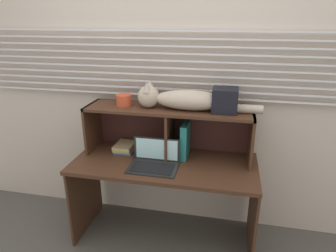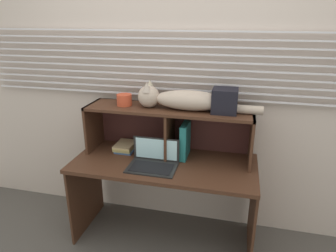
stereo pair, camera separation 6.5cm
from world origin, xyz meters
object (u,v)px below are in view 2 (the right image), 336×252
at_px(laptop, 153,161).
at_px(book_stack, 126,146).
at_px(small_basket, 124,100).
at_px(storage_box, 225,101).
at_px(binder_upright, 185,140).
at_px(cat, 182,99).

relative_size(laptop, book_stack, 1.74).
distance_m(small_basket, storage_box, 0.78).
xyz_separation_m(binder_upright, book_stack, (-0.51, 0.00, -0.11)).
relative_size(cat, book_stack, 4.52).
bearing_deg(cat, book_stack, 179.51).
height_order(cat, book_stack, cat).
xyz_separation_m(laptop, storage_box, (0.48, 0.22, 0.44)).
distance_m(book_stack, storage_box, 0.91).
distance_m(laptop, binder_upright, 0.31).
xyz_separation_m(cat, storage_box, (0.32, -0.00, 0.01)).
bearing_deg(book_stack, cat, -0.49).
bearing_deg(laptop, storage_box, 24.28).
height_order(laptop, small_basket, small_basket).
bearing_deg(laptop, book_stack, 144.18).
height_order(binder_upright, book_stack, binder_upright).
bearing_deg(book_stack, storage_box, -0.29).
bearing_deg(cat, storage_box, -0.00).
xyz_separation_m(cat, book_stack, (-0.47, 0.00, -0.44)).
height_order(cat, binder_upright, cat).
distance_m(laptop, small_basket, 0.54).
relative_size(binder_upright, storage_box, 1.54).
distance_m(cat, binder_upright, 0.33).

